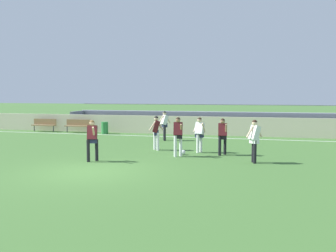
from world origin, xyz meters
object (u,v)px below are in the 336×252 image
(player_dark_deep_cover, at_px, (178,133))
(player_dark_challenging, at_px, (156,130))
(bench_centre_sideline, at_px, (44,124))
(player_dark_wide_right, at_px, (223,133))
(player_white_wide_left, at_px, (199,132))
(player_white_overlapping, at_px, (165,123))
(soccer_ball, at_px, (183,152))
(bleacher_stand, at_px, (219,121))
(player_white_trailing_run, at_px, (254,137))
(trash_bin, at_px, (105,128))
(player_dark_pressing_high, at_px, (92,137))
(bench_near_wall_gap, at_px, (78,125))

(player_dark_deep_cover, distance_m, player_dark_challenging, 2.10)
(bench_centre_sideline, relative_size, player_dark_wide_right, 1.10)
(player_dark_deep_cover, xyz_separation_m, player_white_wide_left, (0.70, 1.33, -0.06))
(player_white_overlapping, bearing_deg, soccer_ball, -65.64)
(player_dark_deep_cover, height_order, player_dark_wide_right, player_dark_deep_cover)
(bleacher_stand, bearing_deg, player_white_trailing_run, -76.15)
(player_white_overlapping, bearing_deg, player_dark_wide_right, -48.60)
(soccer_ball, bearing_deg, trash_bin, 134.21)
(player_dark_challenging, distance_m, player_white_trailing_run, 5.18)
(player_dark_pressing_high, bearing_deg, player_dark_deep_cover, 33.56)
(player_dark_wide_right, bearing_deg, player_white_overlapping, 131.40)
(player_dark_challenging, xyz_separation_m, soccer_ball, (1.55, -1.05, -0.87))
(trash_bin, xyz_separation_m, player_dark_challenging, (5.47, -6.17, 0.58))
(bleacher_stand, distance_m, player_dark_wide_right, 9.93)
(trash_bin, bearing_deg, player_dark_deep_cover, -48.11)
(player_white_overlapping, height_order, player_dark_wide_right, player_white_overlapping)
(player_dark_pressing_high, relative_size, player_white_overlapping, 0.98)
(player_white_wide_left, relative_size, player_white_overlapping, 0.95)
(player_dark_wide_right, bearing_deg, trash_bin, 141.91)
(player_dark_pressing_high, distance_m, soccer_ball, 4.13)
(player_dark_pressing_high, xyz_separation_m, player_dark_wide_right, (4.87, 2.89, -0.03))
(player_dark_deep_cover, distance_m, player_dark_pressing_high, 3.66)
(player_dark_challenging, bearing_deg, player_white_trailing_run, -25.59)
(bench_centre_sideline, height_order, player_white_wide_left, player_white_wide_left)
(bleacher_stand, bearing_deg, player_dark_challenging, -101.46)
(trash_bin, xyz_separation_m, player_white_trailing_run, (10.14, -8.41, 0.61))
(player_dark_pressing_high, distance_m, player_white_overlapping, 7.33)
(bench_centre_sideline, bearing_deg, player_white_overlapping, -16.27)
(bench_near_wall_gap, height_order, player_dark_challenging, player_dark_challenging)
(player_dark_challenging, bearing_deg, bench_centre_sideline, 147.67)
(bleacher_stand, height_order, player_white_wide_left, bleacher_stand)
(bench_near_wall_gap, xyz_separation_m, player_dark_wide_right, (10.95, -7.21, 0.42))
(player_white_trailing_run, xyz_separation_m, player_white_overlapping, (-5.27, 5.94, 0.00))
(player_dark_wide_right, bearing_deg, bleacher_stand, 98.06)
(player_white_wide_left, xyz_separation_m, player_dark_wide_right, (1.11, -0.47, 0.00))
(player_dark_challenging, height_order, player_white_overlapping, player_white_overlapping)
(bench_near_wall_gap, distance_m, player_dark_pressing_high, 11.80)
(player_dark_deep_cover, relative_size, player_dark_pressing_high, 1.03)
(soccer_ball, bearing_deg, player_dark_deep_cover, -103.33)
(player_dark_pressing_high, bearing_deg, bench_centre_sideline, 130.82)
(soccer_ball, bearing_deg, bench_centre_sideline, 147.44)
(player_white_overlapping, xyz_separation_m, soccer_ball, (2.15, -4.75, -0.91))
(bleacher_stand, relative_size, player_dark_deep_cover, 12.86)
(bleacher_stand, xyz_separation_m, player_dark_pressing_high, (-3.47, -12.72, 0.21))
(trash_bin, height_order, player_white_wide_left, player_white_wide_left)
(player_dark_challenging, xyz_separation_m, player_dark_wide_right, (3.25, -0.66, -0.01))
(player_dark_challenging, height_order, player_dark_pressing_high, player_dark_pressing_high)
(bleacher_stand, height_order, player_dark_deep_cover, bleacher_stand)
(bleacher_stand, relative_size, player_white_trailing_run, 12.93)
(bench_centre_sideline, distance_m, player_dark_deep_cover, 14.29)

